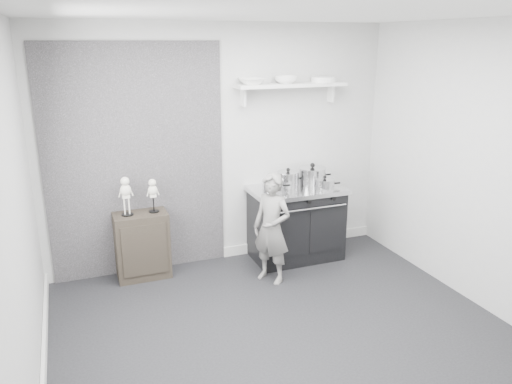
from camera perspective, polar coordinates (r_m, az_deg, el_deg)
ground at (r=4.61m, az=3.30°, el=-15.95°), size 4.00×4.00×0.00m
room_shell at (r=4.06m, az=1.68°, el=4.67°), size 4.02×3.62×2.71m
wall_shelf at (r=5.75m, az=4.03°, el=11.99°), size 1.30×0.26×0.24m
stove at (r=5.92m, az=4.59°, el=-3.51°), size 1.08×0.67×0.87m
side_cabinet at (r=5.59m, az=-12.87°, el=-5.97°), size 0.56×0.33×0.73m
child at (r=5.28m, az=1.82°, el=-4.19°), size 0.48×0.52×1.20m
pot_front_left at (r=5.57m, az=1.96°, el=0.66°), size 0.33×0.24×0.19m
pot_back_left at (r=5.83m, az=3.68°, el=1.52°), size 0.34×0.26×0.22m
pot_back_right at (r=5.95m, az=6.44°, el=1.89°), size 0.41×0.32×0.25m
pot_front_right at (r=5.76m, az=7.84°, el=0.93°), size 0.32×0.23×0.16m
skeleton_full at (r=5.37m, az=-14.66°, el=-0.14°), size 0.13×0.09×0.48m
skeleton_torso at (r=5.41m, az=-11.70°, el=-0.13°), size 0.12×0.08×0.42m
bowl_large at (r=5.55m, az=-0.53°, el=12.54°), size 0.28×0.28×0.07m
bowl_small at (r=5.71m, az=3.47°, el=12.70°), size 0.26×0.26×0.08m
plate_stack at (r=5.92m, az=7.70°, el=12.63°), size 0.29×0.29×0.06m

